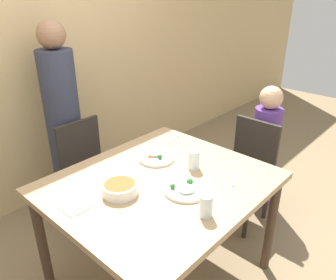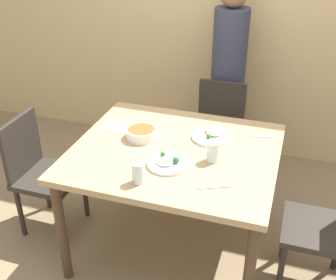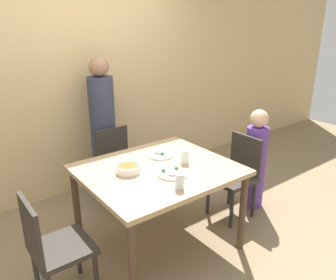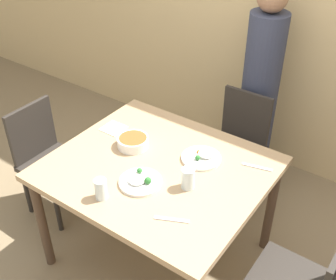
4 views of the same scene
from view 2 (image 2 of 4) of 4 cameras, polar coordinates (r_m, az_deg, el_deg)
The scene contains 15 objects.
ground_plane at distance 3.04m, azimuth 0.84°, elevation -13.90°, with size 10.00×10.00×0.00m, color #847051.
wall_back at distance 3.74m, azimuth 8.15°, elevation 17.83°, with size 10.00×0.06×2.70m.
dining_table at distance 2.61m, azimuth 0.95°, elevation -2.84°, with size 1.24×1.08×0.77m.
chair_adult_spot at distance 3.44m, azimuth 6.70°, elevation 1.20°, with size 0.40×0.40×0.85m.
chair_child_spot at distance 2.64m, azimuth 21.14°, elevation -10.79°, with size 0.40×0.40×0.85m.
chair_empty_left at distance 3.06m, azimuth -16.91°, elevation -3.97°, with size 0.40×0.40×0.85m.
person_adult at distance 3.60m, azimuth 8.03°, elevation 7.54°, with size 0.28×0.28×1.60m.
bowl_curry at distance 2.68m, azimuth -3.60°, elevation 0.93°, with size 0.20×0.20×0.06m.
plate_rice_adult at distance 2.41m, azimuth -0.05°, elevation -3.12°, with size 0.24×0.24×0.06m.
plate_rice_child at distance 2.70m, azimuth 5.84°, elevation 0.53°, with size 0.24×0.24×0.05m.
glass_water_tall at distance 2.44m, azimuth 6.09°, elevation -1.55°, with size 0.07×0.07×0.12m.
glass_water_short at distance 2.25m, azimuth -4.07°, elevation -4.46°, with size 0.07×0.07×0.12m.
napkin_folded at distance 2.84m, azimuth -7.41°, elevation 1.79°, with size 0.14×0.14×0.01m.
fork_steel at distance 2.25m, azimuth 6.29°, elevation -6.33°, with size 0.17×0.10×0.01m.
spoon_steel at distance 2.77m, azimuth 12.55°, elevation 0.49°, with size 0.18×0.06×0.01m.
Camera 2 is at (0.64, -2.11, 2.08)m, focal length 45.00 mm.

